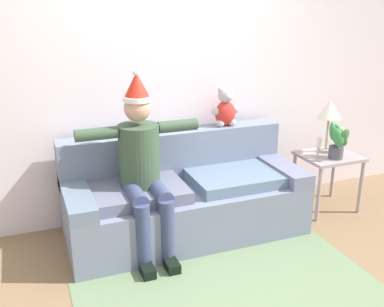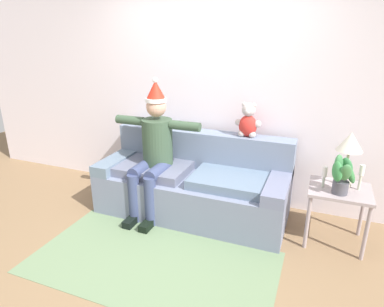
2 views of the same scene
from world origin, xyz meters
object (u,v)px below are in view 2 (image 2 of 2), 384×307
Objects in this scene: candle_short at (361,174)px; candle_tall at (325,174)px; teddy_bear at (248,121)px; potted_plant at (343,175)px; side_table at (339,197)px; table_lamp at (350,144)px; couch at (194,183)px; person_seated at (154,147)px.

candle_tall is at bearing -169.18° from candle_short.
candle_tall is (0.83, -0.36, -0.35)m from teddy_bear.
side_table is at bearing 86.05° from potted_plant.
table_lamp is 0.29m from candle_short.
table_lamp is (0.03, 0.10, 0.51)m from side_table.
couch is 10.23× the size of candle_tall.
table_lamp is at bearing 5.58° from person_seated.
potted_plant is at bearing -99.43° from table_lamp.
candle_tall is at bearing 148.16° from potted_plant.
candle_tall is at bearing -23.47° from teddy_bear.
teddy_bear is 0.97m from candle_tall.
potted_plant is at bearing -7.09° from couch.
person_seated is 1.08m from teddy_bear.
couch reaches higher than candle_short.
couch is 8.50× the size of candle_short.
teddy_bear is (0.94, 0.44, 0.28)m from person_seated.
person_seated is (-0.42, -0.17, 0.44)m from couch.
side_table is 1.59× the size of potted_plant.
candle_short is (1.68, -0.04, 0.40)m from couch.
candle_tall is (-0.15, 0.09, -0.05)m from potted_plant.
couch is 3.98× the size of table_lamp.
couch is 1.58m from potted_plant.
person_seated is at bearing -155.19° from teddy_bear.
teddy_bear reaches higher than side_table.
potted_plant reaches higher than candle_tall.
couch is at bearing -153.21° from teddy_bear.
table_lamp is at bearing 74.48° from side_table.
teddy_bear is at bearing 24.81° from person_seated.
couch is 5.82× the size of potted_plant.
couch is at bearing -179.18° from table_lamp.
teddy_bear is 1.12m from potted_plant.
person_seated is 2.87× the size of table_lamp.
candle_short is at bearing -23.97° from table_lamp.
candle_tall is at bearing -172.74° from side_table.
teddy_bear is 1.53× the size of candle_short.
candle_short is (0.13, -0.06, -0.25)m from table_lamp.
table_lamp reaches higher than side_table.
person_seated reaches higher than candle_tall.
potted_plant is 1.46× the size of candle_short.
teddy_bear is 1.84× the size of candle_tall.
potted_plant is (0.98, -0.45, -0.30)m from teddy_bear.
person_seated is at bearing 179.45° from potted_plant.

